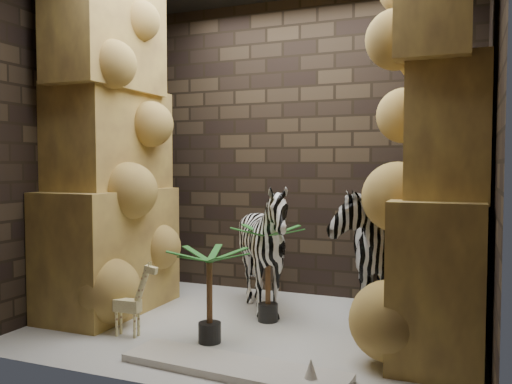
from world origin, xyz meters
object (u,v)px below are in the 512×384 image
at_px(zebra_right, 361,242).
at_px(palm_front, 268,273).
at_px(zebra_left, 265,256).
at_px(palm_back, 210,295).
at_px(giraffe_toy, 127,297).
at_px(surfboard, 233,367).

distance_m(zebra_right, palm_front, 0.83).
height_order(zebra_left, palm_back, zebra_left).
relative_size(zebra_left, giraffe_toy, 1.91).
height_order(giraffe_toy, palm_back, palm_back).
distance_m(zebra_right, surfboard, 1.64).
distance_m(zebra_left, surfboard, 1.40).
height_order(zebra_left, palm_front, zebra_left).
relative_size(zebra_right, surfboard, 0.90).
distance_m(palm_front, surfboard, 1.17).
relative_size(giraffe_toy, palm_back, 0.85).
bearing_deg(zebra_left, palm_front, -53.10).
relative_size(zebra_right, giraffe_toy, 2.23).
xyz_separation_m(palm_back, surfboard, (0.39, -0.43, -0.33)).
bearing_deg(surfboard, palm_back, 136.02).
xyz_separation_m(zebra_left, palm_front, (0.10, -0.18, -0.11)).
height_order(zebra_right, surfboard, zebra_right).
xyz_separation_m(giraffe_toy, surfboard, (1.05, -0.33, -0.28)).
xyz_separation_m(palm_front, surfboard, (0.17, -1.09, -0.39)).
height_order(zebra_left, giraffe_toy, zebra_left).
xyz_separation_m(zebra_right, giraffe_toy, (-1.60, -1.07, -0.37)).
height_order(zebra_right, giraffe_toy, zebra_right).
relative_size(zebra_left, surfboard, 0.77).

